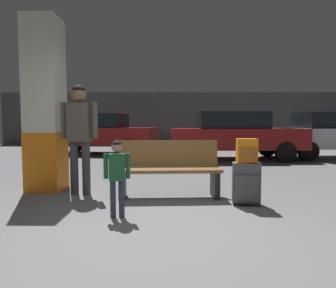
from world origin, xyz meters
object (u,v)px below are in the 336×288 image
at_px(bench, 169,169).
at_px(suitcase, 246,183).
at_px(parked_car_far, 100,132).
at_px(parked_car_near, 234,134).
at_px(adult, 79,127).
at_px(parked_car_side, 334,134).
at_px(backpack_bright, 247,151).
at_px(child, 117,170).
at_px(structural_pillar, 45,106).

distance_m(bench, suitcase, 1.20).
bearing_deg(parked_car_far, suitcase, -61.59).
bearing_deg(parked_car_near, adult, -126.54).
height_order(parked_car_near, parked_car_side, same).
relative_size(backpack_bright, parked_car_near, 0.08).
relative_size(adult, parked_car_near, 0.43).
bearing_deg(bench, parked_car_far, 112.33).
height_order(child, parked_car_side, parked_car_side).
bearing_deg(parked_car_near, bench, -112.92).
bearing_deg(parked_car_near, backpack_bright, -100.14).
relative_size(backpack_bright, child, 0.36).
distance_m(structural_pillar, child, 2.29).
bearing_deg(suitcase, backpack_bright, -42.04).
bearing_deg(parked_car_near, parked_car_side, 7.32).
bearing_deg(bench, adult, 174.66).
xyz_separation_m(backpack_bright, child, (-1.73, -0.58, -0.18)).
xyz_separation_m(bench, parked_car_far, (-2.68, 6.53, 0.36)).
distance_m(backpack_bright, parked_car_far, 7.95).
distance_m(child, adult, 1.52).
height_order(bench, child, child).
bearing_deg(child, structural_pillar, 135.05).
bearing_deg(structural_pillar, child, -44.95).
relative_size(structural_pillar, backpack_bright, 8.63).
bearing_deg(parked_car_far, adult, -79.05).
bearing_deg(bench, parked_car_side, 44.13).
xyz_separation_m(adult, parked_car_near, (3.49, 4.71, -0.29)).
bearing_deg(parked_car_side, parked_car_near, -172.68).
height_order(structural_pillar, adult, structural_pillar).
xyz_separation_m(structural_pillar, parked_car_near, (4.17, 4.40, -0.65)).
relative_size(backpack_bright, adult, 0.19).
distance_m(parked_car_side, parked_car_far, 8.22).
distance_m(structural_pillar, backpack_bright, 3.42).
height_order(bench, parked_car_far, parked_car_far).
xyz_separation_m(structural_pillar, child, (1.50, -1.50, -0.87)).
bearing_deg(suitcase, parked_car_far, 118.41).
relative_size(structural_pillar, parked_car_side, 0.70).
relative_size(backpack_bright, parked_car_side, 0.08).
bearing_deg(parked_car_far, bench, -67.67).
relative_size(structural_pillar, parked_car_far, 0.69).
bearing_deg(parked_car_side, suitcase, -127.10).
distance_m(bench, backpack_bright, 1.24).
bearing_deg(parked_car_far, structural_pillar, -84.76).
distance_m(adult, parked_car_near, 5.88).
relative_size(structural_pillar, suitcase, 4.86).
xyz_separation_m(backpack_bright, adult, (-2.54, 0.60, 0.32)).
bearing_deg(parked_car_near, child, -114.41).
height_order(bench, parked_car_side, parked_car_side).
height_order(adult, parked_car_far, adult).
bearing_deg(adult, bench, -5.34).
xyz_separation_m(adult, parked_car_far, (-1.24, 6.39, -0.29)).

